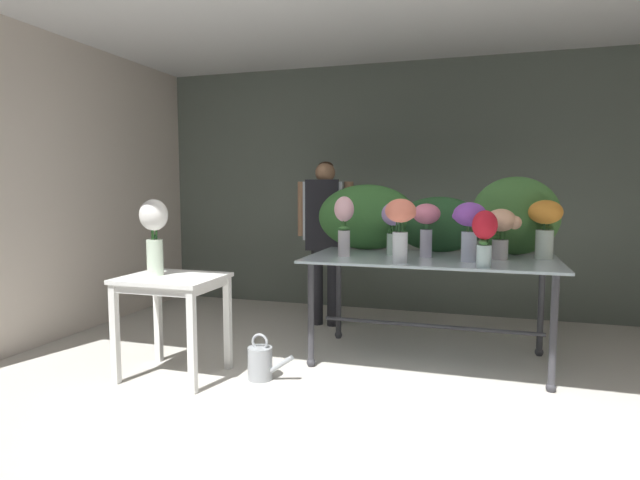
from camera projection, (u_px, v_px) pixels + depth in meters
ground_plane at (372, 355)px, 4.40m from camera, size 7.73×7.73×0.00m
wall_back at (405, 189)px, 5.93m from camera, size 5.86×0.12×2.78m
wall_left at (79, 189)px, 5.13m from camera, size 0.12×3.63×2.78m
ceiling_slab at (375, 4)px, 4.12m from camera, size 5.98×3.63×0.12m
display_table_glass at (430, 272)px, 4.19m from camera, size 1.94×1.02×0.85m
side_table_white at (172, 290)px, 3.86m from camera, size 0.70×0.60×0.75m
florist at (325, 225)px, 5.27m from camera, size 0.58×0.24×1.66m
foliage_backdrop at (430, 218)px, 4.53m from camera, size 2.05×0.31×0.65m
vase_crimson_roses at (485, 234)px, 3.63m from camera, size 0.17×0.18×0.40m
vase_peach_dahlias at (501, 227)px, 4.04m from camera, size 0.29×0.23×0.39m
vase_blush_ranunculus at (344, 222)px, 4.23m from camera, size 0.16×0.16×0.48m
vase_coral_stock at (401, 222)px, 3.84m from camera, size 0.23×0.23×0.47m
vase_rosy_freesia at (426, 222)px, 4.18m from camera, size 0.22×0.22×0.43m
vase_sunset_lilies at (545, 223)px, 4.08m from camera, size 0.26×0.26×0.46m
vase_lilac_carnations at (394, 223)px, 4.31m from camera, size 0.21×0.20×0.44m
vase_violet_hydrangea at (470, 223)px, 3.92m from camera, size 0.25×0.24×0.45m
vase_white_roses_tall at (154, 231)px, 3.86m from camera, size 0.21×0.21×0.56m
watering_can at (261, 362)px, 3.84m from camera, size 0.35×0.18×0.34m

